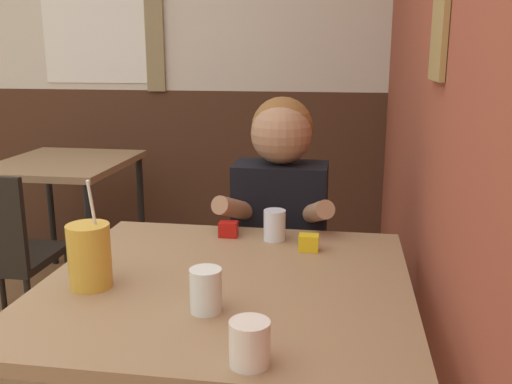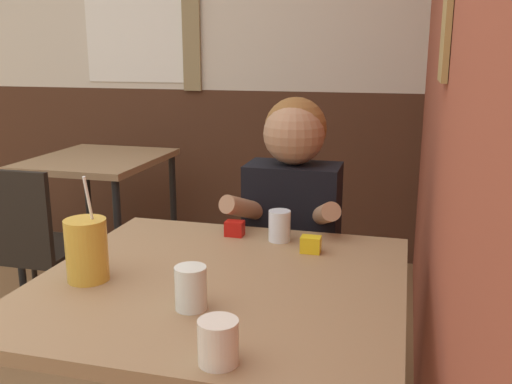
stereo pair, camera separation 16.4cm
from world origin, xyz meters
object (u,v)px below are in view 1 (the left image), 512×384
at_px(main_table, 227,303).
at_px(cocktail_pitcher, 90,256).
at_px(background_table, 65,176).
at_px(person_seated, 280,244).

bearing_deg(main_table, cocktail_pitcher, -164.62).
xyz_separation_m(main_table, background_table, (-1.25, 1.53, -0.03)).
height_order(main_table, person_seated, person_seated).
distance_m(main_table, person_seated, 0.65).
bearing_deg(cocktail_pitcher, person_seated, 60.86).
xyz_separation_m(background_table, cocktail_pitcher, (0.91, -1.62, 0.18)).
height_order(main_table, background_table, same).
relative_size(main_table, cocktail_pitcher, 3.38).
relative_size(main_table, background_table, 1.21).
xyz_separation_m(person_seated, cocktail_pitcher, (-0.41, -0.73, 0.20)).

